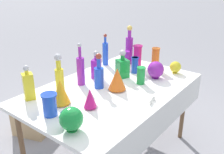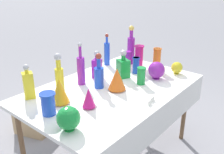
% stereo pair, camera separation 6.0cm
% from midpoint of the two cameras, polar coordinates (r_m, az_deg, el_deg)
% --- Properties ---
extents(display_table, '(1.63, 1.04, 0.76)m').
position_cam_midpoint_polar(display_table, '(2.26, 1.36, -3.91)').
color(display_table, white).
rests_on(display_table, ground).
extents(tall_bottle_0, '(0.08, 0.08, 0.43)m').
position_cam_midpoint_polar(tall_bottle_0, '(2.82, 4.96, 6.62)').
color(tall_bottle_0, purple).
rests_on(tall_bottle_0, display_table).
extents(tall_bottle_1, '(0.06, 0.06, 0.35)m').
position_cam_midpoint_polar(tall_bottle_1, '(2.77, -0.54, 5.62)').
color(tall_bottle_1, blue).
rests_on(tall_bottle_1, display_table).
extents(tall_bottle_2, '(0.07, 0.07, 0.39)m').
position_cam_midpoint_polar(tall_bottle_2, '(2.27, -6.37, 1.80)').
color(tall_bottle_2, purple).
rests_on(tall_bottle_2, display_table).
extents(tall_bottle_3, '(0.09, 0.09, 0.32)m').
position_cam_midpoint_polar(tall_bottle_3, '(2.20, -2.23, 0.47)').
color(tall_bottle_3, blue).
rests_on(tall_bottle_3, display_table).
extents(tall_bottle_4, '(0.07, 0.07, 0.35)m').
position_cam_midpoint_polar(tall_bottle_4, '(2.14, -11.16, 0.29)').
color(tall_bottle_4, yellow).
rests_on(tall_bottle_4, display_table).
extents(square_decanter_0, '(0.14, 0.14, 0.28)m').
position_cam_midpoint_polar(square_decanter_0, '(2.44, 3.28, 2.35)').
color(square_decanter_0, '#198C38').
rests_on(square_decanter_0, display_table).
extents(square_decanter_1, '(0.11, 0.11, 0.29)m').
position_cam_midpoint_polar(square_decanter_1, '(2.12, -17.82, -1.54)').
color(square_decanter_1, yellow).
rests_on(square_decanter_1, display_table).
extents(square_decanter_2, '(0.11, 0.11, 0.28)m').
position_cam_midpoint_polar(square_decanter_2, '(2.42, -2.73, 2.38)').
color(square_decanter_2, purple).
rests_on(square_decanter_2, display_table).
extents(slender_vase_0, '(0.09, 0.09, 0.24)m').
position_cam_midpoint_polar(slender_vase_0, '(2.67, 10.86, 4.16)').
color(slender_vase_0, orange).
rests_on(slender_vase_0, display_table).
extents(slender_vase_1, '(0.07, 0.07, 0.18)m').
position_cam_midpoint_polar(slender_vase_1, '(2.71, 4.25, 4.14)').
color(slender_vase_1, purple).
rests_on(slender_vase_1, display_table).
extents(slender_vase_2, '(0.10, 0.10, 0.24)m').
position_cam_midpoint_polar(slender_vase_2, '(2.73, 6.83, 4.87)').
color(slender_vase_2, '#C61972').
rests_on(slender_vase_2, display_table).
extents(slender_vase_3, '(0.08, 0.08, 0.16)m').
position_cam_midpoint_polar(slender_vase_3, '(2.30, 7.44, 0.40)').
color(slender_vase_3, '#198C38').
rests_on(slender_vase_3, display_table).
extents(slender_vase_4, '(0.08, 0.08, 0.17)m').
position_cam_midpoint_polar(slender_vase_4, '(2.56, 6.16, 2.82)').
color(slender_vase_4, blue).
rests_on(slender_vase_4, display_table).
extents(slender_vase_5, '(0.12, 0.12, 0.17)m').
position_cam_midpoint_polar(slender_vase_5, '(1.84, -13.50, -5.80)').
color(slender_vase_5, blue).
rests_on(slender_vase_5, display_table).
extents(fluted_vase_0, '(0.14, 0.14, 0.20)m').
position_cam_midpoint_polar(fluted_vase_0, '(1.97, -11.03, -3.15)').
color(fluted_vase_0, orange).
rests_on(fluted_vase_0, display_table).
extents(fluted_vase_1, '(0.16, 0.16, 0.20)m').
position_cam_midpoint_polar(fluted_vase_1, '(2.16, 1.94, -0.44)').
color(fluted_vase_1, orange).
rests_on(fluted_vase_1, display_table).
extents(fluted_vase_2, '(0.10, 0.10, 0.16)m').
position_cam_midpoint_polar(fluted_vase_2, '(1.88, -4.45, -4.78)').
color(fluted_vase_2, '#C61972').
rests_on(fluted_vase_2, display_table).
extents(round_bowl_0, '(0.16, 0.16, 0.17)m').
position_cam_midpoint_polar(round_bowl_0, '(2.45, 10.83, 1.56)').
color(round_bowl_0, purple).
rests_on(round_bowl_0, display_table).
extents(round_bowl_1, '(0.16, 0.16, 0.17)m').
position_cam_midpoint_polar(round_bowl_1, '(1.64, -8.90, -9.30)').
color(round_bowl_1, '#198C38').
rests_on(round_bowl_1, display_table).
extents(round_bowl_2, '(0.12, 0.12, 0.12)m').
position_cam_midpoint_polar(round_bowl_2, '(2.63, 15.23, 2.08)').
color(round_bowl_2, yellow).
rests_on(round_bowl_2, display_table).
extents(price_tag_left, '(0.05, 0.02, 0.04)m').
position_cam_midpoint_polar(price_tag_left, '(2.03, 10.12, -5.03)').
color(price_tag_left, white).
rests_on(price_tag_left, display_table).
extents(price_tag_center, '(0.05, 0.02, 0.04)m').
position_cam_midpoint_polar(price_tag_center, '(1.98, 9.46, -5.79)').
color(price_tag_center, white).
rests_on(price_tag_center, display_table).
extents(cardboard_box_behind_left, '(0.53, 0.50, 0.37)m').
position_cam_midpoint_polar(cardboard_box_behind_left, '(3.10, -16.02, -8.73)').
color(cardboard_box_behind_left, tan).
rests_on(cardboard_box_behind_left, ground).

